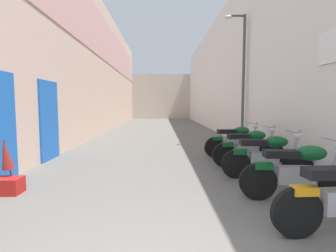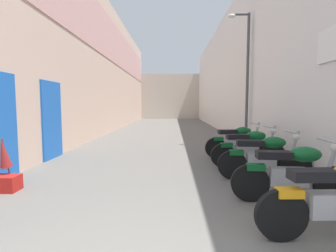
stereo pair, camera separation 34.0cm
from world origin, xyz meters
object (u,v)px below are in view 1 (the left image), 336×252
Objects in this scene: plastic_crate at (8,186)px; street_lamp at (241,71)px; motorcycle_third at (267,155)px; motorcycle_fourth at (249,147)px; motorcycle_fifth at (236,140)px; umbrella_leaning at (6,154)px; motorcycle_second at (299,170)px.

plastic_crate is 0.09× the size of street_lamp.
motorcycle_third is 1.05m from motorcycle_fourth.
motorcycle_fifth is (0.00, 2.18, 0.00)m from motorcycle_third.
motorcycle_fifth reaches higher than plastic_crate.
motorcycle_fourth is 4.21× the size of plastic_crate.
plastic_crate is at bearing -148.81° from motorcycle_fifth.
street_lamp is at bearing 40.21° from umbrella_leaning.
plastic_crate is (-4.84, -2.93, -0.36)m from motorcycle_fifth.
motorcycle_second is 1.00× the size of motorcycle_third.
motorcycle_second is at bearing -90.00° from motorcycle_fourth.
motorcycle_second is 4.93m from umbrella_leaning.
motorcycle_third and motorcycle_fifth have the same top height.
motorcycle_second is at bearing -90.00° from motorcycle_third.
plastic_crate is 7.79m from street_lamp.
motorcycle_fifth is at bearing 90.00° from motorcycle_second.
plastic_crate is 0.55m from umbrella_leaning.
street_lamp is (0.70, 4.05, 2.26)m from motorcycle_third.
street_lamp reaches higher than plastic_crate.
motorcycle_third is 1.00× the size of motorcycle_fifth.
umbrella_leaning is at bearing 173.87° from motorcycle_second.
motorcycle_second is at bearing -97.60° from street_lamp.
street_lamp reaches higher than motorcycle_third.
motorcycle_fourth is 3.82m from street_lamp.
street_lamp is (0.70, 5.26, 2.26)m from motorcycle_second.
street_lamp reaches higher than motorcycle_fifth.
plastic_crate is (-4.84, -0.75, -0.36)m from motorcycle_third.
motorcycle_fourth is at bearing 19.53° from umbrella_leaning.
plastic_crate is at bearing -51.63° from umbrella_leaning.
umbrella_leaning is 0.20× the size of street_lamp.
motorcycle_second is 5.76m from street_lamp.
motorcycle_fourth reaches higher than umbrella_leaning.
motorcycle_fifth is at bearing 31.19° from plastic_crate.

